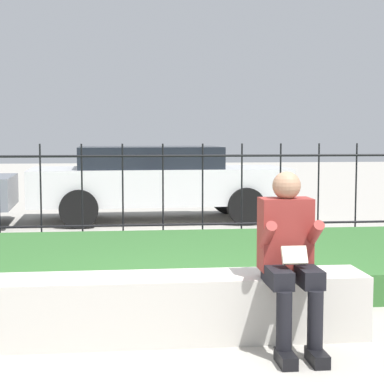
# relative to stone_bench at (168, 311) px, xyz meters

# --- Properties ---
(ground_plane) EXTENTS (60.00, 60.00, 0.00)m
(ground_plane) POSITION_rel_stone_bench_xyz_m (0.23, 0.00, -0.22)
(ground_plane) COLOR #A8A399
(stone_bench) EXTENTS (3.06, 0.49, 0.50)m
(stone_bench) POSITION_rel_stone_bench_xyz_m (0.00, 0.00, 0.00)
(stone_bench) COLOR beige
(stone_bench) RESTS_ON ground_plane
(person_seated_reader) EXTENTS (0.42, 0.73, 1.30)m
(person_seated_reader) POSITION_rel_stone_bench_xyz_m (0.87, -0.28, 0.49)
(person_seated_reader) COLOR black
(person_seated_reader) RESTS_ON ground_plane
(grass_berm) EXTENTS (9.32, 2.94, 0.30)m
(grass_berm) POSITION_rel_stone_bench_xyz_m (0.23, 2.17, -0.07)
(grass_berm) COLOR #33662D
(grass_berm) RESTS_ON ground_plane
(iron_fence) EXTENTS (7.32, 0.03, 1.44)m
(iron_fence) POSITION_rel_stone_bench_xyz_m (0.23, 4.19, 0.53)
(iron_fence) COLOR black
(iron_fence) RESTS_ON ground_plane
(car_parked_center) EXTENTS (4.63, 1.94, 1.34)m
(car_parked_center) POSITION_rel_stone_bench_xyz_m (0.30, 6.80, 0.51)
(car_parked_center) COLOR silver
(car_parked_center) RESTS_ON ground_plane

